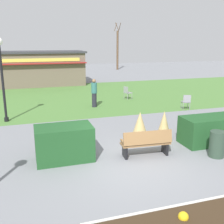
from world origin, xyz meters
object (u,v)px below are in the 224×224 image
(person_strolling, at_px, (94,93))
(parked_car_center_slot, at_px, (57,70))
(lamppost_mid, at_px, (1,70))
(cafe_chair_east, at_px, (186,101))
(park_bench, at_px, (146,143))
(tree_left_bg, at_px, (117,49))
(trash_bin, at_px, (217,144))
(food_kiosk, at_px, (25,68))
(cafe_chair_west, at_px, (127,92))
(parked_car_west_slot, at_px, (8,72))

(person_strolling, xyz_separation_m, parked_car_center_slot, (-0.35, 16.34, -0.22))
(lamppost_mid, height_order, cafe_chair_east, lamppost_mid)
(park_bench, xyz_separation_m, tree_left_bg, (8.60, 28.57, 2.31))
(park_bench, bearing_deg, parked_car_center_slot, 90.68)
(trash_bin, relative_size, cafe_chair_east, 1.01)
(park_bench, height_order, trash_bin, park_bench)
(parked_car_center_slot, bearing_deg, tree_left_bg, 27.50)
(trash_bin, bearing_deg, park_bench, 161.80)
(food_kiosk, relative_size, cafe_chair_east, 11.89)
(park_bench, distance_m, lamppost_mid, 7.91)
(lamppost_mid, height_order, tree_left_bg, tree_left_bg)
(trash_bin, height_order, person_strolling, person_strolling)
(trash_bin, height_order, parked_car_center_slot, parked_car_center_slot)
(lamppost_mid, bearing_deg, parked_car_center_slot, 75.87)
(tree_left_bg, bearing_deg, cafe_chair_west, -106.80)
(parked_car_west_slot, relative_size, parked_car_center_slot, 0.99)
(trash_bin, distance_m, cafe_chair_east, 6.62)
(park_bench, xyz_separation_m, person_strolling, (0.07, 7.60, 0.38))
(lamppost_mid, bearing_deg, cafe_chair_west, 22.64)
(trash_bin, bearing_deg, food_kiosk, 108.44)
(parked_car_west_slot, bearing_deg, lamppost_mid, -87.49)
(cafe_chair_west, distance_m, person_strolling, 3.04)
(trash_bin, distance_m, tree_left_bg, 30.08)
(food_kiosk, xyz_separation_m, cafe_chair_east, (8.76, -12.26, -0.99))
(person_strolling, relative_size, tree_left_bg, 0.27)
(trash_bin, xyz_separation_m, parked_car_west_slot, (-7.89, 24.69, 0.19))
(cafe_chair_west, distance_m, parked_car_center_slot, 15.17)
(trash_bin, height_order, parked_car_west_slot, parked_car_west_slot)
(parked_car_center_slot, bearing_deg, lamppost_mid, -104.13)
(park_bench, distance_m, tree_left_bg, 29.92)
(cafe_chair_west, relative_size, tree_left_bg, 0.14)
(lamppost_mid, bearing_deg, park_bench, -50.89)
(cafe_chair_east, bearing_deg, tree_left_bg, 81.04)
(food_kiosk, relative_size, parked_car_west_slot, 2.51)
(parked_car_west_slot, xyz_separation_m, tree_left_bg, (14.21, 4.63, 2.15))
(parked_car_west_slot, bearing_deg, cafe_chair_west, -60.77)
(cafe_chair_east, height_order, tree_left_bg, tree_left_bg)
(parked_car_west_slot, bearing_deg, parked_car_center_slot, 0.02)
(park_bench, bearing_deg, person_strolling, 89.50)
(food_kiosk, height_order, tree_left_bg, tree_left_bg)
(person_strolling, bearing_deg, cafe_chair_east, 164.90)
(cafe_chair_east, height_order, parked_car_west_slot, parked_car_west_slot)
(park_bench, distance_m, food_kiosk, 18.02)
(lamppost_mid, distance_m, food_kiosk, 11.74)
(park_bench, height_order, lamppost_mid, lamppost_mid)
(lamppost_mid, bearing_deg, tree_left_bg, 59.34)
(person_strolling, distance_m, parked_car_west_slot, 17.29)
(parked_car_center_slot, distance_m, tree_left_bg, 10.25)
(park_bench, distance_m, person_strolling, 7.61)
(food_kiosk, bearing_deg, parked_car_west_slot, 105.67)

